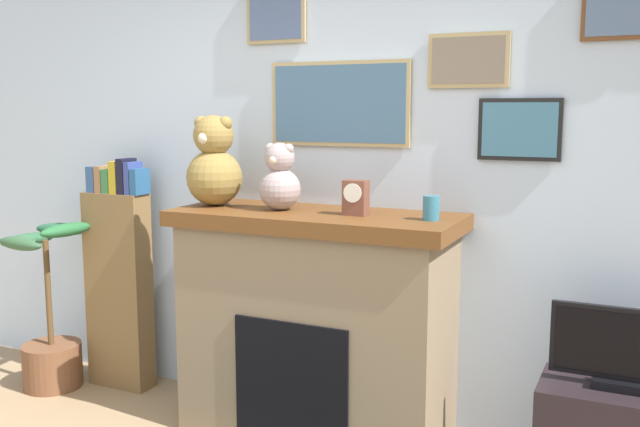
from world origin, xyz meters
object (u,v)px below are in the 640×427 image
potted_plant (51,333)px  television (618,350)px  teddy_bear_cream (214,165)px  candle_jar (431,208)px  mantel_clock (356,198)px  teddy_bear_tan (280,180)px  fireplace (316,324)px  bookshelf (119,281)px

potted_plant → television: potted_plant is taller
television → teddy_bear_cream: size_ratio=1.16×
television → candle_jar: 1.03m
mantel_clock → potted_plant: bearing=-177.3°
teddy_bear_tan → fireplace: bearing=5.2°
potted_plant → teddy_bear_cream: teddy_bear_cream is taller
teddy_bear_cream → potted_plant: bearing=-175.3°
teddy_bear_tan → candle_jar: bearing=0.0°
candle_jar → mantel_clock: mantel_clock is taller
candle_jar → teddy_bear_cream: teddy_bear_cream is taller
mantel_clock → television: bearing=0.4°
fireplace → potted_plant: (-1.78, -0.11, -0.26)m
bookshelf → television: size_ratio=2.52×
fireplace → candle_jar: candle_jar is taller
bookshelf → teddy_bear_tan: 1.39m
bookshelf → candle_jar: size_ratio=12.19×
television → candle_jar: candle_jar is taller
fireplace → potted_plant: size_ratio=1.42×
mantel_clock → fireplace: bearing=175.2°
potted_plant → teddy_bear_tan: bearing=3.5°
bookshelf → television: (2.86, -0.10, 0.01)m
potted_plant → teddy_bear_tan: 1.88m
bookshelf → potted_plant: 0.55m
fireplace → television: (1.47, -0.01, 0.08)m
bookshelf → television: bookshelf is taller
teddy_bear_tan → potted_plant: bearing=-176.5°
potted_plant → teddy_bear_tan: size_ratio=3.00×
fireplace → mantel_clock: 0.72m
fireplace → mantel_clock: size_ratio=8.56×
fireplace → candle_jar: size_ratio=12.71×
television → mantel_clock: size_ratio=3.26×
potted_plant → candle_jar: 2.57m
candle_jar → teddy_bear_tan: size_ratio=0.33×
potted_plant → teddy_bear_tan: teddy_bear_tan is taller
television → fireplace: bearing=179.6°
teddy_bear_cream → television: bearing=0.2°
bookshelf → mantel_clock: bearing=-3.9°
bookshelf → fireplace: bearing=-3.7°
candle_jar → teddy_bear_tan: teddy_bear_tan is taller
potted_plant → candle_jar: size_ratio=8.97×
teddy_bear_tan → television: bearing=0.3°
mantel_clock → candle_jar: bearing=0.2°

